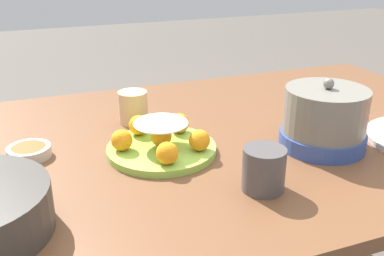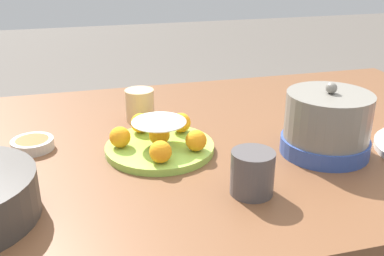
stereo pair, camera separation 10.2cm
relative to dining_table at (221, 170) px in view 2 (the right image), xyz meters
The scene contains 6 objects.
dining_table is the anchor object (origin of this frame).
cake_plate 0.20m from the dining_table, 12.39° to the left, with size 0.24×0.24×0.08m.
sauce_bowl 0.45m from the dining_table, ahead, with size 0.09×0.09×0.02m.
cup_near 0.27m from the dining_table, 43.53° to the right, with size 0.07×0.07×0.08m.
cup_far 0.29m from the dining_table, 83.52° to the left, with size 0.08×0.08×0.08m.
warming_pot 0.28m from the dining_table, 144.02° to the left, with size 0.19×0.19×0.16m.
Camera 2 is at (0.33, 0.93, 1.17)m, focal length 42.00 mm.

